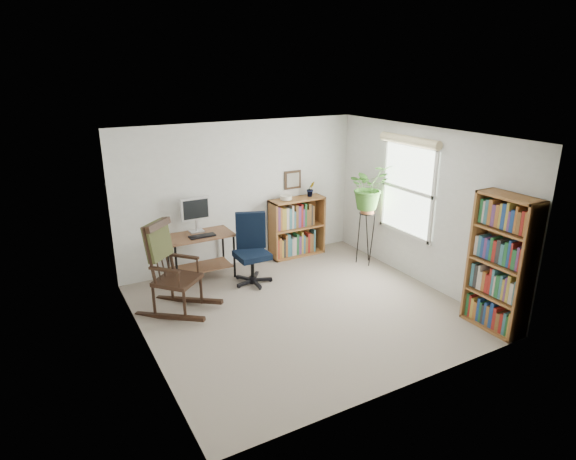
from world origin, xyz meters
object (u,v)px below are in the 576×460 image
rocking_chair (176,268)px  tall_bookshelf (501,264)px  low_bookshelf (297,227)px  desk (201,256)px  office_chair (252,250)px

rocking_chair → tall_bookshelf: tall_bookshelf is taller
low_bookshelf → desk: bearing=-176.2°
desk → office_chair: bearing=-42.6°
desk → low_bookshelf: size_ratio=0.97×
desk → low_bookshelf: (1.82, 0.12, 0.16)m
low_bookshelf → office_chair: bearing=-149.9°
tall_bookshelf → office_chair: bearing=128.3°
rocking_chair → low_bookshelf: rocking_chair is taller
desk → low_bookshelf: bearing=3.8°
office_chair → low_bookshelf: office_chair is taller
office_chair → tall_bookshelf: 3.49m
desk → office_chair: 0.87m
office_chair → tall_bookshelf: bearing=-31.0°
desk → low_bookshelf: 1.83m
office_chair → tall_bookshelf: tall_bookshelf is taller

